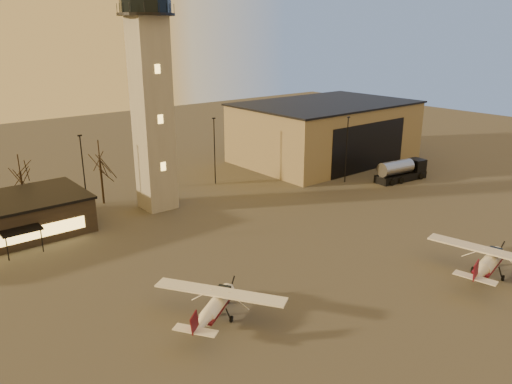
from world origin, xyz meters
The scene contains 8 objects.
ground centered at (0.00, 0.00, 0.00)m, with size 220.00×220.00×0.00m, color #494643.
control_tower centered at (0.00, 30.00, 16.33)m, with size 6.80×6.80×32.60m.
hangar centered at (36.00, 33.98, 5.15)m, with size 30.60×20.60×10.30m.
light_poles centered at (0.50, 31.00, 5.41)m, with size 58.50×12.25×10.14m.
tree_row centered at (-13.70, 39.16, 5.94)m, with size 37.20×9.20×8.80m.
cessna_front centered at (15.19, -7.30, 1.15)m, with size 9.73×12.24×3.37m.
cessna_rear centered at (-9.17, 3.07, 1.05)m, with size 9.03×10.16×3.08m.
fuel_truck centered at (35.42, 17.11, 1.32)m, with size 9.23×3.90×3.33m.
Camera 1 is at (-29.41, -26.55, 22.37)m, focal length 35.00 mm.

